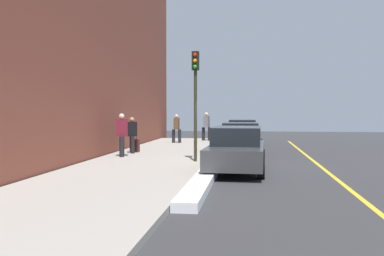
{
  "coord_description": "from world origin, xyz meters",
  "views": [
    {
      "loc": [
        16.03,
        0.61,
        2.06
      ],
      "look_at": [
        1.72,
        -1.32,
        1.49
      ],
      "focal_mm": 40.5,
      "sensor_mm": 36.0,
      "label": 1
    }
  ],
  "objects_px": {
    "parked_car_green": "(242,132)",
    "parked_car_charcoal": "(237,149)",
    "pedestrian_burgundy_coat": "(122,134)",
    "pedestrian_black_coat": "(132,134)",
    "parked_car_navy": "(240,139)",
    "traffic_light_pole": "(195,87)",
    "pedestrian_brown_coat": "(177,128)",
    "pedestrian_grey_coat": "(206,126)",
    "rolling_suitcase": "(137,146)"
  },
  "relations": [
    {
      "from": "parked_car_green",
      "to": "parked_car_charcoal",
      "type": "bearing_deg",
      "value": 0.23
    },
    {
      "from": "pedestrian_burgundy_coat",
      "to": "pedestrian_black_coat",
      "type": "bearing_deg",
      "value": 179.3
    },
    {
      "from": "parked_car_navy",
      "to": "traffic_light_pole",
      "type": "relative_size",
      "value": 1.03
    },
    {
      "from": "pedestrian_brown_coat",
      "to": "pedestrian_burgundy_coat",
      "type": "bearing_deg",
      "value": -6.7
    },
    {
      "from": "parked_car_charcoal",
      "to": "pedestrian_grey_coat",
      "type": "relative_size",
      "value": 2.66
    },
    {
      "from": "parked_car_charcoal",
      "to": "traffic_light_pole",
      "type": "bearing_deg",
      "value": -131.45
    },
    {
      "from": "parked_car_charcoal",
      "to": "pedestrian_grey_coat",
      "type": "distance_m",
      "value": 13.23
    },
    {
      "from": "parked_car_green",
      "to": "parked_car_navy",
      "type": "relative_size",
      "value": 1.1
    },
    {
      "from": "rolling_suitcase",
      "to": "pedestrian_grey_coat",
      "type": "bearing_deg",
      "value": 163.78
    },
    {
      "from": "parked_car_green",
      "to": "traffic_light_pole",
      "type": "relative_size",
      "value": 1.13
    },
    {
      "from": "traffic_light_pole",
      "to": "parked_car_charcoal",
      "type": "bearing_deg",
      "value": 48.55
    },
    {
      "from": "pedestrian_grey_coat",
      "to": "traffic_light_pole",
      "type": "relative_size",
      "value": 0.44
    },
    {
      "from": "parked_car_green",
      "to": "pedestrian_grey_coat",
      "type": "relative_size",
      "value": 2.58
    },
    {
      "from": "pedestrian_burgundy_coat",
      "to": "traffic_light_pole",
      "type": "bearing_deg",
      "value": 67.92
    },
    {
      "from": "pedestrian_black_coat",
      "to": "traffic_light_pole",
      "type": "relative_size",
      "value": 0.39
    },
    {
      "from": "parked_car_charcoal",
      "to": "pedestrian_black_coat",
      "type": "bearing_deg",
      "value": -131.2
    },
    {
      "from": "parked_car_navy",
      "to": "traffic_light_pole",
      "type": "distance_m",
      "value": 4.68
    },
    {
      "from": "pedestrian_brown_coat",
      "to": "parked_car_green",
      "type": "bearing_deg",
      "value": 109.72
    },
    {
      "from": "parked_car_green",
      "to": "parked_car_navy",
      "type": "bearing_deg",
      "value": 0.29
    },
    {
      "from": "pedestrian_black_coat",
      "to": "pedestrian_grey_coat",
      "type": "bearing_deg",
      "value": 164.05
    },
    {
      "from": "parked_car_charcoal",
      "to": "parked_car_navy",
      "type": "bearing_deg",
      "value": -179.86
    },
    {
      "from": "parked_car_charcoal",
      "to": "traffic_light_pole",
      "type": "xyz_separation_m",
      "value": [
        -1.41,
        -1.6,
        2.21
      ]
    },
    {
      "from": "pedestrian_burgundy_coat",
      "to": "parked_car_green",
      "type": "bearing_deg",
      "value": 152.91
    },
    {
      "from": "pedestrian_black_coat",
      "to": "traffic_light_pole",
      "type": "height_order",
      "value": "traffic_light_pole"
    },
    {
      "from": "pedestrian_black_coat",
      "to": "rolling_suitcase",
      "type": "xyz_separation_m",
      "value": [
        -0.46,
        0.09,
        -0.57
      ]
    },
    {
      "from": "parked_car_green",
      "to": "rolling_suitcase",
      "type": "height_order",
      "value": "parked_car_green"
    },
    {
      "from": "pedestrian_burgundy_coat",
      "to": "pedestrian_grey_coat",
      "type": "bearing_deg",
      "value": 166.2
    },
    {
      "from": "pedestrian_brown_coat",
      "to": "pedestrian_burgundy_coat",
      "type": "relative_size",
      "value": 0.95
    },
    {
      "from": "pedestrian_black_coat",
      "to": "pedestrian_grey_coat",
      "type": "height_order",
      "value": "pedestrian_grey_coat"
    },
    {
      "from": "parked_car_navy",
      "to": "pedestrian_brown_coat",
      "type": "distance_m",
      "value": 6.82
    },
    {
      "from": "pedestrian_brown_coat",
      "to": "traffic_light_pole",
      "type": "distance_m",
      "value": 9.85
    },
    {
      "from": "pedestrian_grey_coat",
      "to": "pedestrian_black_coat",
      "type": "bearing_deg",
      "value": -15.95
    },
    {
      "from": "pedestrian_burgundy_coat",
      "to": "parked_car_charcoal",
      "type": "bearing_deg",
      "value": 60.65
    },
    {
      "from": "parked_car_green",
      "to": "pedestrian_brown_coat",
      "type": "relative_size",
      "value": 2.75
    },
    {
      "from": "parked_car_green",
      "to": "pedestrian_black_coat",
      "type": "xyz_separation_m",
      "value": [
        7.93,
        -4.81,
        0.26
      ]
    },
    {
      "from": "parked_car_green",
      "to": "pedestrian_black_coat",
      "type": "height_order",
      "value": "pedestrian_black_coat"
    },
    {
      "from": "pedestrian_brown_coat",
      "to": "pedestrian_grey_coat",
      "type": "distance_m",
      "value": 2.72
    },
    {
      "from": "pedestrian_black_coat",
      "to": "rolling_suitcase",
      "type": "relative_size",
      "value": 1.71
    },
    {
      "from": "pedestrian_grey_coat",
      "to": "traffic_light_pole",
      "type": "bearing_deg",
      "value": 3.73
    },
    {
      "from": "parked_car_navy",
      "to": "parked_car_green",
      "type": "bearing_deg",
      "value": -179.71
    },
    {
      "from": "parked_car_charcoal",
      "to": "pedestrian_burgundy_coat",
      "type": "bearing_deg",
      "value": -119.35
    },
    {
      "from": "pedestrian_black_coat",
      "to": "pedestrian_burgundy_coat",
      "type": "distance_m",
      "value": 1.51
    },
    {
      "from": "pedestrian_brown_coat",
      "to": "pedestrian_black_coat",
      "type": "bearing_deg",
      "value": -8.07
    },
    {
      "from": "pedestrian_black_coat",
      "to": "pedestrian_burgundy_coat",
      "type": "relative_size",
      "value": 0.9
    },
    {
      "from": "parked_car_charcoal",
      "to": "parked_car_green",
      "type": "bearing_deg",
      "value": -179.77
    },
    {
      "from": "pedestrian_black_coat",
      "to": "pedestrian_grey_coat",
      "type": "distance_m",
      "value": 9.11
    },
    {
      "from": "pedestrian_burgundy_coat",
      "to": "traffic_light_pole",
      "type": "height_order",
      "value": "traffic_light_pole"
    },
    {
      "from": "parked_car_navy",
      "to": "pedestrian_burgundy_coat",
      "type": "height_order",
      "value": "pedestrian_burgundy_coat"
    },
    {
      "from": "parked_car_green",
      "to": "rolling_suitcase",
      "type": "bearing_deg",
      "value": -32.29
    },
    {
      "from": "pedestrian_black_coat",
      "to": "pedestrian_burgundy_coat",
      "type": "height_order",
      "value": "pedestrian_burgundy_coat"
    }
  ]
}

